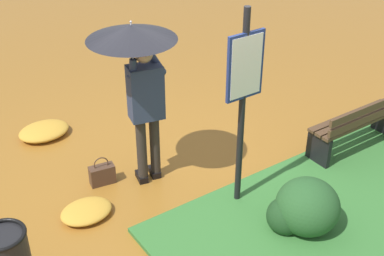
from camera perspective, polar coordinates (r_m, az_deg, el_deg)
The scene contains 8 objects.
ground_plane at distance 6.47m, azimuth -3.39°, elevation -5.48°, with size 18.00×18.00×0.00m, color #9E6623.
person_with_umbrella at distance 5.66m, azimuth -5.90°, elevation 6.99°, with size 0.96×0.96×2.04m.
info_sign_post at distance 5.34m, azimuth 5.64°, elevation 4.24°, with size 0.44×0.07×2.30m.
handbag at distance 6.40m, azimuth -9.75°, elevation -4.99°, with size 0.32×0.18×0.37m.
park_bench at distance 7.08m, azimuth 17.57°, elevation 0.36°, with size 1.40×0.37×0.75m.
shrub_cluster at distance 5.67m, azimuth 12.01°, elevation -8.55°, with size 0.75×0.68×0.61m.
leaf_pile_near_person at distance 7.53m, azimuth -15.81°, elevation -0.31°, with size 0.69×0.55×0.15m.
leaf_pile_by_bench at distance 5.98m, azimuth -11.43°, elevation -8.87°, with size 0.58×0.46×0.13m.
Camera 1 is at (2.63, 4.51, 3.81)m, focal length 49.01 mm.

